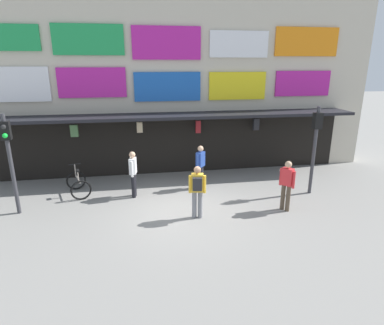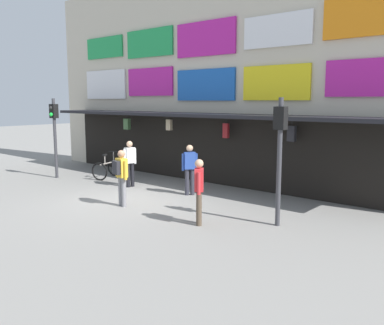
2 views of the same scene
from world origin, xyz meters
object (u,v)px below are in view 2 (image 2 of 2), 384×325
at_px(bicycle_parked, 108,169).
at_px(pedestrian_in_green, 121,174).
at_px(pedestrian_in_blue, 190,167).
at_px(traffic_light_near, 54,125).
at_px(traffic_light_far, 280,141).
at_px(pedestrian_in_black, 199,188).
at_px(pedestrian_in_purple, 130,161).

relative_size(bicycle_parked, pedestrian_in_green, 0.79).
height_order(bicycle_parked, pedestrian_in_blue, pedestrian_in_blue).
height_order(traffic_light_near, pedestrian_in_green, traffic_light_near).
bearing_deg(traffic_light_far, pedestrian_in_green, -163.86).
xyz_separation_m(bicycle_parked, pedestrian_in_black, (6.86, -2.51, 0.55)).
bearing_deg(pedestrian_in_purple, bicycle_parked, 164.83).
distance_m(bicycle_parked, pedestrian_in_black, 7.33).
distance_m(traffic_light_far, pedestrian_in_green, 4.81).
xyz_separation_m(bicycle_parked, pedestrian_in_green, (3.93, -2.57, 0.59)).
bearing_deg(pedestrian_in_blue, pedestrian_in_green, -103.24).
height_order(pedestrian_in_black, pedestrian_in_green, same).
distance_m(traffic_light_near, pedestrian_in_purple, 3.92).
height_order(pedestrian_in_purple, pedestrian_in_blue, same).
distance_m(bicycle_parked, pedestrian_in_blue, 4.54).
bearing_deg(pedestrian_in_blue, pedestrian_in_purple, -170.76).
height_order(traffic_light_far, pedestrian_in_green, traffic_light_far).
bearing_deg(pedestrian_in_green, pedestrian_in_blue, 76.76).
relative_size(pedestrian_in_blue, pedestrian_in_green, 1.00).
xyz_separation_m(pedestrian_in_black, pedestrian_in_blue, (-2.35, 2.37, 0.00)).
bearing_deg(pedestrian_in_blue, traffic_light_far, -16.27).
relative_size(traffic_light_near, pedestrian_in_green, 1.90).
bearing_deg(traffic_light_near, pedestrian_in_purple, 11.64).
relative_size(traffic_light_far, pedestrian_in_black, 1.90).
relative_size(traffic_light_far, pedestrian_in_purple, 1.90).
bearing_deg(bicycle_parked, pedestrian_in_purple, -15.17).
distance_m(traffic_light_near, pedestrian_in_black, 8.68).
relative_size(traffic_light_far, pedestrian_in_green, 1.90).
xyz_separation_m(pedestrian_in_purple, pedestrian_in_green, (1.93, -2.03, 0.04)).
distance_m(pedestrian_in_blue, pedestrian_in_green, 2.51).
bearing_deg(pedestrian_in_green, bicycle_parked, 146.80).
xyz_separation_m(traffic_light_near, pedestrian_in_black, (8.51, -1.21, -1.19)).
height_order(traffic_light_near, pedestrian_in_black, traffic_light_near).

